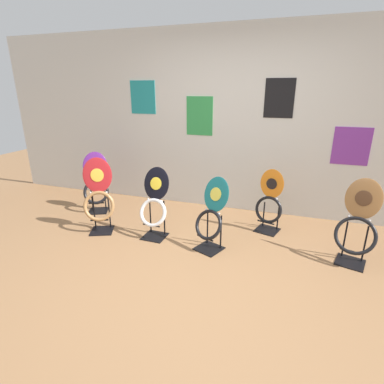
{
  "coord_description": "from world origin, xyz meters",
  "views": [
    {
      "loc": [
        0.76,
        -2.36,
        1.78
      ],
      "look_at": [
        -0.37,
        0.98,
        0.55
      ],
      "focal_mm": 28.0,
      "sensor_mm": 36.0,
      "label": 1
    }
  ],
  "objects_px": {
    "toilet_seat_display_jazz_black": "(154,205)",
    "toilet_seat_display_teal_sax": "(211,218)",
    "toilet_seat_display_crimson_swirl": "(99,198)",
    "toilet_seat_display_woodgrain": "(358,224)",
    "toilet_seat_display_purple_note": "(96,185)",
    "toilet_seat_display_orange_sun": "(269,205)"
  },
  "relations": [
    {
      "from": "toilet_seat_display_jazz_black",
      "to": "toilet_seat_display_teal_sax",
      "type": "height_order",
      "value": "toilet_seat_display_jazz_black"
    },
    {
      "from": "toilet_seat_display_teal_sax",
      "to": "toilet_seat_display_crimson_swirl",
      "type": "bearing_deg",
      "value": -179.3
    },
    {
      "from": "toilet_seat_display_jazz_black",
      "to": "toilet_seat_display_woodgrain",
      "type": "distance_m",
      "value": 2.26
    },
    {
      "from": "toilet_seat_display_jazz_black",
      "to": "toilet_seat_display_crimson_swirl",
      "type": "height_order",
      "value": "toilet_seat_display_crimson_swirl"
    },
    {
      "from": "toilet_seat_display_purple_note",
      "to": "toilet_seat_display_jazz_black",
      "type": "bearing_deg",
      "value": -22.05
    },
    {
      "from": "toilet_seat_display_woodgrain",
      "to": "toilet_seat_display_orange_sun",
      "type": "xyz_separation_m",
      "value": [
        -0.93,
        0.46,
        -0.07
      ]
    },
    {
      "from": "toilet_seat_display_woodgrain",
      "to": "toilet_seat_display_orange_sun",
      "type": "height_order",
      "value": "toilet_seat_display_woodgrain"
    },
    {
      "from": "toilet_seat_display_purple_note",
      "to": "toilet_seat_display_teal_sax",
      "type": "xyz_separation_m",
      "value": [
        1.93,
        -0.56,
        -0.02
      ]
    },
    {
      "from": "toilet_seat_display_crimson_swirl",
      "to": "toilet_seat_display_teal_sax",
      "type": "height_order",
      "value": "toilet_seat_display_crimson_swirl"
    },
    {
      "from": "toilet_seat_display_jazz_black",
      "to": "toilet_seat_display_woodgrain",
      "type": "height_order",
      "value": "toilet_seat_display_woodgrain"
    },
    {
      "from": "toilet_seat_display_crimson_swirl",
      "to": "toilet_seat_display_teal_sax",
      "type": "bearing_deg",
      "value": 0.7
    },
    {
      "from": "toilet_seat_display_purple_note",
      "to": "toilet_seat_display_teal_sax",
      "type": "height_order",
      "value": "toilet_seat_display_purple_note"
    },
    {
      "from": "toilet_seat_display_jazz_black",
      "to": "toilet_seat_display_crimson_swirl",
      "type": "distance_m",
      "value": 0.74
    },
    {
      "from": "toilet_seat_display_purple_note",
      "to": "toilet_seat_display_crimson_swirl",
      "type": "bearing_deg",
      "value": -51.52
    },
    {
      "from": "toilet_seat_display_orange_sun",
      "to": "toilet_seat_display_woodgrain",
      "type": "bearing_deg",
      "value": -26.33
    },
    {
      "from": "toilet_seat_display_jazz_black",
      "to": "toilet_seat_display_purple_note",
      "type": "relative_size",
      "value": 0.98
    },
    {
      "from": "toilet_seat_display_woodgrain",
      "to": "toilet_seat_display_purple_note",
      "type": "bearing_deg",
      "value": 174.42
    },
    {
      "from": "toilet_seat_display_purple_note",
      "to": "toilet_seat_display_teal_sax",
      "type": "distance_m",
      "value": 2.0
    },
    {
      "from": "toilet_seat_display_orange_sun",
      "to": "toilet_seat_display_purple_note",
      "type": "xyz_separation_m",
      "value": [
        -2.51,
        -0.12,
        0.05
      ]
    },
    {
      "from": "toilet_seat_display_jazz_black",
      "to": "toilet_seat_display_teal_sax",
      "type": "relative_size",
      "value": 1.04
    },
    {
      "from": "toilet_seat_display_orange_sun",
      "to": "toilet_seat_display_teal_sax",
      "type": "relative_size",
      "value": 0.98
    },
    {
      "from": "toilet_seat_display_woodgrain",
      "to": "toilet_seat_display_purple_note",
      "type": "relative_size",
      "value": 1.01
    }
  ]
}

